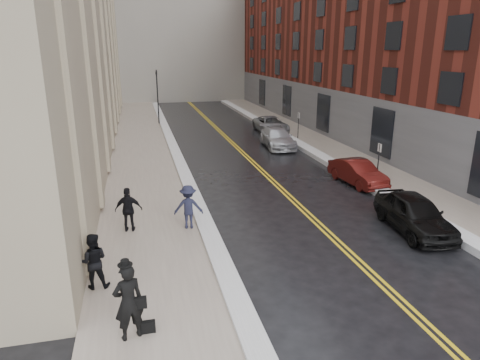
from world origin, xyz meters
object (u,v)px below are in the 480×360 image
pedestrian_a (93,261)px  pedestrian_b (188,207)px  car_silver_far (271,125)px  car_maroon (358,172)px  car_silver_near (277,138)px  pedestrian_main (128,302)px  pedestrian_c (129,210)px  car_black (414,213)px

pedestrian_a → pedestrian_b: (3.30, 3.84, 0.02)m
car_silver_far → car_maroon: bearing=-90.3°
car_maroon → car_silver_near: size_ratio=0.81×
pedestrian_main → car_maroon: bearing=-157.3°
pedestrian_a → pedestrian_b: 5.07m
car_silver_near → pedestrian_b: pedestrian_b is taller
pedestrian_b → pedestrian_c: 2.33m
pedestrian_c → pedestrian_a: bearing=81.8°
car_silver_near → pedestrian_b: 16.23m
car_silver_far → pedestrian_c: 22.93m
car_black → car_silver_far: (0.88, 21.89, -0.07)m
car_silver_far → pedestrian_c: (-12.00, -19.53, 0.36)m
car_silver_far → pedestrian_a: size_ratio=2.84×
pedestrian_main → pedestrian_b: size_ratio=1.13×
car_maroon → pedestrian_b: pedestrian_b is taller
car_black → pedestrian_b: 9.06m
car_maroon → pedestrian_a: bearing=-154.6°
pedestrian_main → pedestrian_b: pedestrian_main is taller
pedestrian_main → car_black: bearing=-177.4°
pedestrian_main → pedestrian_c: size_ratio=1.13×
car_maroon → pedestrian_c: size_ratio=2.23×
car_maroon → pedestrian_b: size_ratio=2.23×
car_silver_near → pedestrian_a: pedestrian_a is taller
car_silver_far → pedestrian_c: pedestrian_c is taller
car_silver_near → pedestrian_a: size_ratio=2.82×
pedestrian_a → pedestrian_c: size_ratio=0.97×
car_maroon → pedestrian_a: 15.26m
pedestrian_b → car_silver_near: bearing=-113.3°
pedestrian_c → car_silver_near: bearing=-122.4°
car_silver_near → pedestrian_c: 17.34m
car_black → car_silver_far: car_black is taller
car_maroon → pedestrian_c: (-12.00, -3.92, 0.39)m
pedestrian_a → pedestrian_main: bearing=114.3°
car_maroon → pedestrian_a: pedestrian_a is taller
car_maroon → pedestrian_b: bearing=-163.0°
car_silver_far → pedestrian_main: (-11.95, -26.31, 0.48)m
car_maroon → car_silver_far: car_silver_far is taller
car_maroon → pedestrian_a: size_ratio=2.30×
car_black → pedestrian_c: pedestrian_c is taller
pedestrian_a → pedestrian_c: 4.20m
car_black → car_silver_near: 16.05m
pedestrian_a → car_silver_near: bearing=-120.2°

